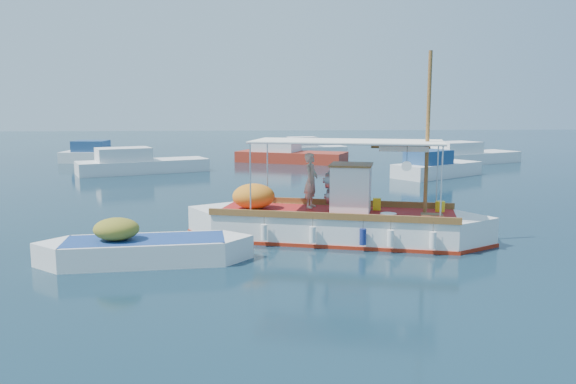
{
  "coord_description": "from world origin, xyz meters",
  "views": [
    {
      "loc": [
        -2.42,
        -17.37,
        4.08
      ],
      "look_at": [
        -1.07,
        0.0,
        1.43
      ],
      "focal_mm": 35.0,
      "sensor_mm": 36.0,
      "label": 1
    }
  ],
  "objects": [
    {
      "name": "dinghy",
      "position": [
        -5.12,
        -2.71,
        0.29
      ],
      "size": [
        5.72,
        1.94,
        1.4
      ],
      "rotation": [
        0.0,
        0.0,
        0.08
      ],
      "color": "white",
      "rests_on": "ground"
    },
    {
      "name": "ground",
      "position": [
        0.0,
        0.0,
        0.0
      ],
      "size": [
        160.0,
        160.0,
        0.0
      ],
      "primitive_type": "plane",
      "color": "black",
      "rests_on": "ground"
    },
    {
      "name": "bg_boat_far_w",
      "position": [
        -13.08,
        25.16,
        0.49
      ],
      "size": [
        6.02,
        2.73,
        1.8
      ],
      "rotation": [
        0.0,
        0.0,
        -0.08
      ],
      "color": "silver",
      "rests_on": "ground"
    },
    {
      "name": "bg_boat_e",
      "position": [
        13.49,
        21.98,
        0.49
      ],
      "size": [
        8.63,
        5.8,
        1.8
      ],
      "rotation": [
        0.0,
        0.0,
        0.43
      ],
      "color": "silver",
      "rests_on": "ground"
    },
    {
      "name": "bg_boat_nw",
      "position": [
        -8.95,
        17.93,
        0.49
      ],
      "size": [
        8.19,
        5.21,
        1.8
      ],
      "rotation": [
        0.0,
        0.0,
        0.39
      ],
      "color": "silver",
      "rests_on": "ground"
    },
    {
      "name": "bg_boat_far_n",
      "position": [
        3.03,
        29.16,
        0.49
      ],
      "size": [
        5.88,
        2.88,
        1.8
      ],
      "rotation": [
        0.0,
        0.0,
        0.16
      ],
      "color": "silver",
      "rests_on": "ground"
    },
    {
      "name": "bg_boat_n",
      "position": [
        0.8,
        23.93,
        0.49
      ],
      "size": [
        8.41,
        5.84,
        1.8
      ],
      "rotation": [
        0.0,
        0.0,
        -0.43
      ],
      "color": "maroon",
      "rests_on": "ground"
    },
    {
      "name": "bg_boat_ne",
      "position": [
        8.76,
        14.65,
        0.49
      ],
      "size": [
        6.02,
        5.0,
        1.8
      ],
      "rotation": [
        0.0,
        0.0,
        0.58
      ],
      "color": "silver",
      "rests_on": "ground"
    },
    {
      "name": "fishing_caique",
      "position": [
        0.3,
        -0.48,
        0.52
      ],
      "size": [
        9.25,
        4.46,
        5.87
      ],
      "rotation": [
        0.0,
        0.0,
        -0.28
      ],
      "color": "white",
      "rests_on": "ground"
    }
  ]
}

